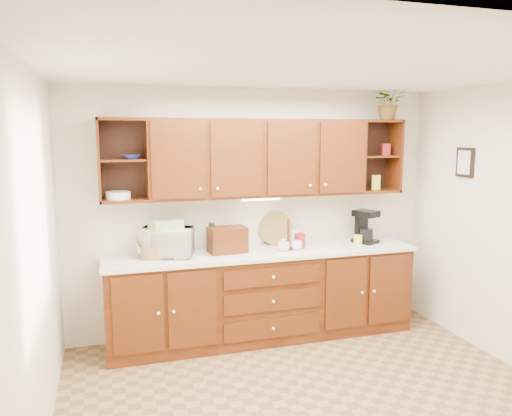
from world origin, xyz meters
TOP-DOWN VIEW (x-y plane):
  - floor at (0.00, 0.00)m, footprint 4.00×4.00m
  - ceiling at (0.00, 0.00)m, footprint 4.00×4.00m
  - back_wall at (0.00, 1.75)m, footprint 4.00×0.00m
  - left_wall at (-2.00, 0.00)m, footprint 0.00×3.50m
  - base_cabinets at (0.00, 1.45)m, footprint 3.20×0.60m
  - countertop at (0.00, 1.44)m, footprint 3.24×0.64m
  - upper_cabinets at (0.01, 1.59)m, footprint 3.20×0.33m
  - undercabinet_light at (0.00, 1.53)m, footprint 0.40×0.05m
  - framed_picture at (1.98, 0.90)m, footprint 0.03×0.24m
  - wicker_basket at (-1.13, 1.48)m, footprint 0.32×0.32m
  - microwave at (-0.99, 1.51)m, footprint 0.58×0.48m
  - towel_stack at (-0.99, 1.51)m, footprint 0.34×0.28m
  - wine_bottle at (-0.51, 1.59)m, footprint 0.08×0.08m
  - woven_tray at (0.22, 1.69)m, footprint 0.38×0.19m
  - bread_box at (-0.37, 1.48)m, footprint 0.39×0.27m
  - mug_tree at (0.27, 1.43)m, footprint 0.31×0.30m
  - canister_red at (0.42, 1.49)m, footprint 0.13×0.13m
  - canister_white at (0.39, 1.56)m, footprint 0.10×0.10m
  - canister_yellow at (1.09, 1.44)m, footprint 0.11×0.11m
  - coffee_maker at (1.20, 1.51)m, footprint 0.28×0.31m
  - bowl_stack at (-1.29, 1.57)m, footprint 0.22×0.22m
  - plate_stack at (-1.43, 1.57)m, footprint 0.29×0.29m
  - pantry_box_yellow at (1.36, 1.58)m, footprint 0.11×0.10m
  - pantry_box_red at (1.46, 1.57)m, footprint 0.10×0.09m
  - potted_plant at (1.47, 1.53)m, footprint 0.41×0.38m

SIDE VIEW (x-z plane):
  - floor at x=0.00m, z-range 0.00..0.00m
  - base_cabinets at x=0.00m, z-range 0.00..0.90m
  - countertop at x=0.00m, z-range 0.90..0.94m
  - woven_tray at x=0.22m, z-range 0.77..1.13m
  - canister_yellow at x=1.09m, z-range 0.94..1.04m
  - mug_tree at x=0.27m, z-range 0.83..1.15m
  - wicker_basket at x=-1.13m, z-range 0.94..1.07m
  - canister_red at x=0.42m, z-range 0.94..1.09m
  - canister_white at x=0.39m, z-range 0.94..1.12m
  - bread_box at x=-0.37m, z-range 0.94..1.20m
  - microwave at x=-0.99m, z-range 0.94..1.22m
  - wine_bottle at x=-0.51m, z-range 0.94..1.23m
  - coffee_maker at x=1.20m, z-range 0.93..1.29m
  - towel_stack at x=-0.99m, z-range 1.22..1.30m
  - back_wall at x=0.00m, z-range -0.70..3.30m
  - left_wall at x=-2.00m, z-range -0.45..3.05m
  - undercabinet_light at x=0.00m, z-range 1.46..1.48m
  - plate_stack at x=-1.43m, z-range 1.52..1.59m
  - pantry_box_yellow at x=1.36m, z-range 1.52..1.68m
  - framed_picture at x=1.98m, z-range 1.70..2.00m
  - upper_cabinets at x=0.01m, z-range 1.49..2.29m
  - bowl_stack at x=-1.29m, z-range 1.90..1.94m
  - pantry_box_red at x=1.46m, z-range 1.90..2.03m
  - potted_plant at x=1.47m, z-range 2.29..2.67m
  - ceiling at x=0.00m, z-range 2.60..2.60m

